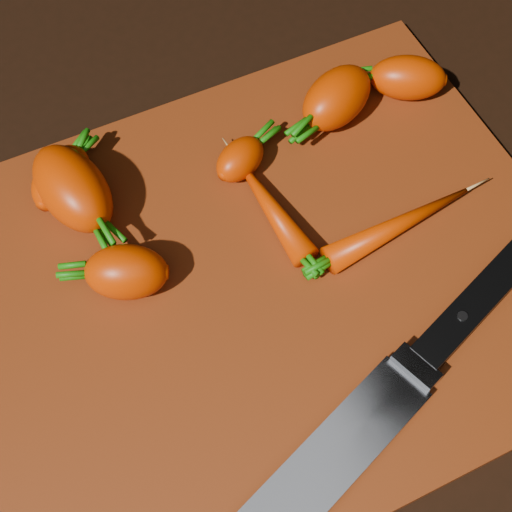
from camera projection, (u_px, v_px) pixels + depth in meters
name	position (u px, v px, depth m)	size (l,w,h in m)	color
ground	(261.00, 286.00, 0.58)	(2.00, 2.00, 0.01)	black
cutting_board	(261.00, 280.00, 0.58)	(0.50, 0.40, 0.01)	maroon
carrot_0	(61.00, 178.00, 0.59)	(0.06, 0.04, 0.04)	#D63500
carrot_1	(126.00, 272.00, 0.55)	(0.06, 0.04, 0.04)	#D63500
carrot_2	(73.00, 188.00, 0.58)	(0.09, 0.05, 0.05)	#D63500
carrot_3	(337.00, 98.00, 0.63)	(0.08, 0.05, 0.05)	#D63500
carrot_4	(240.00, 159.00, 0.61)	(0.05, 0.03, 0.03)	#D63500
carrot_5	(408.00, 78.00, 0.65)	(0.07, 0.04, 0.04)	#D63500
carrot_6	(270.00, 206.00, 0.59)	(0.11, 0.02, 0.02)	#D63500
carrot_7	(399.00, 225.00, 0.58)	(0.14, 0.02, 0.02)	#D63500
knife	(322.00, 469.00, 0.49)	(0.37, 0.16, 0.02)	gray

